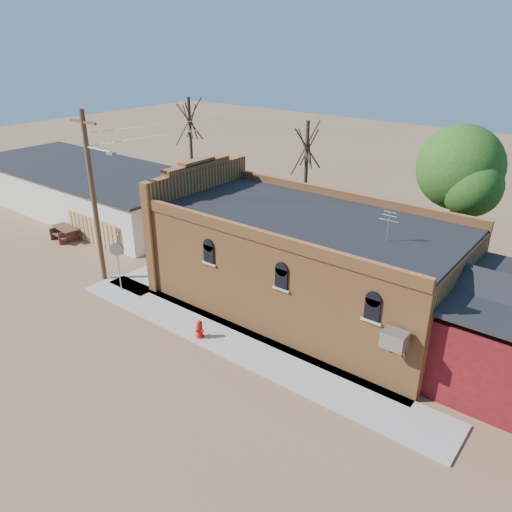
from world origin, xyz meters
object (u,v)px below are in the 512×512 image
Objects in this scene: utility_pole at (94,195)px; brick_bar at (301,261)px; fire_hydrant at (200,329)px; stop_sign at (117,254)px; picnic_table at (66,231)px; trash_barrel at (184,264)px.

brick_bar is at bearing 23.69° from utility_pole.
fire_hydrant is 0.31× the size of stop_sign.
fire_hydrant is at bearing -5.01° from picnic_table.
fire_hydrant is at bearing -25.90° from stop_sign.
stop_sign reaches higher than trash_barrel.
brick_bar reaches higher than fire_hydrant.
stop_sign is 2.96× the size of trash_barrel.
utility_pole reaches higher than trash_barrel.
stop_sign reaches higher than fire_hydrant.
brick_bar is 1.82× the size of utility_pole.
brick_bar is 7.57× the size of picnic_table.
utility_pole is at bearing -131.54° from trash_barrel.
fire_hydrant is 6.71m from trash_barrel.
utility_pole is 3.21m from stop_sign.
trash_barrel reaches higher than fire_hydrant.
picnic_table is (-6.76, 2.00, -4.22)m from utility_pole.
trash_barrel is at bearing 48.46° from utility_pole.
trash_barrel is at bearing 13.56° from picnic_table.
utility_pole is at bearing -10.11° from picnic_table.
brick_bar is at bearing 14.26° from picnic_table.
trash_barrel is 9.68m from picnic_table.
picnic_table is (-16.55, -2.29, -1.79)m from brick_bar.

